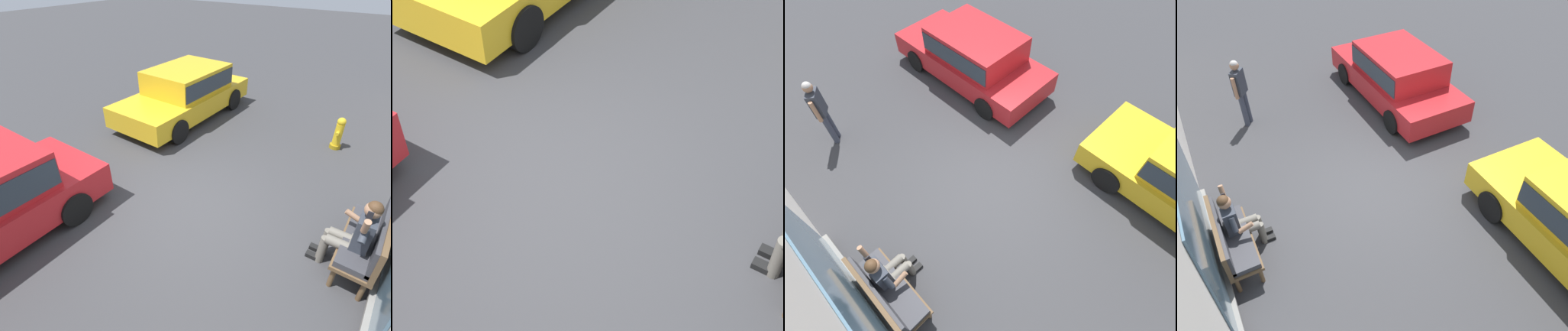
{
  "view_description": "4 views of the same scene",
  "coord_description": "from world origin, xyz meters",
  "views": [
    {
      "loc": [
        3.55,
        2.6,
        3.87
      ],
      "look_at": [
        -0.19,
        -0.06,
        0.79
      ],
      "focal_mm": 28.0,
      "sensor_mm": 36.0,
      "label": 1
    },
    {
      "loc": [
        3.45,
        2.6,
        4.63
      ],
      "look_at": [
        0.29,
        0.59,
        0.8
      ],
      "focal_mm": 55.0,
      "sensor_mm": 36.0,
      "label": 2
    },
    {
      "loc": [
        -2.27,
        2.6,
        5.76
      ],
      "look_at": [
        0.12,
        0.19,
        0.84
      ],
      "focal_mm": 28.0,
      "sensor_mm": 36.0,
      "label": 3
    },
    {
      "loc": [
        -5.0,
        2.6,
        5.77
      ],
      "look_at": [
        -0.43,
        0.18,
        1.09
      ],
      "focal_mm": 35.0,
      "sensor_mm": 36.0,
      "label": 4
    }
  ],
  "objects": [
    {
      "name": "ground_plane",
      "position": [
        0.0,
        0.0,
        0.0
      ],
      "size": [
        60.0,
        60.0,
        0.0
      ],
      "primitive_type": "plane",
      "color": "#38383A"
    }
  ]
}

